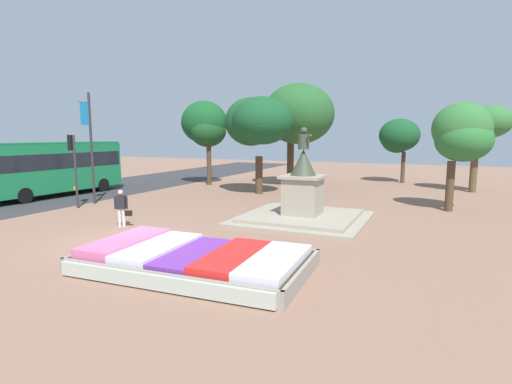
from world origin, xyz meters
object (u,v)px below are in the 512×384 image
at_px(traffic_light_mid_block, 73,158).
at_px(pedestrian_with_handbag, 122,206).
at_px(statue_monument, 303,203).
at_px(city_bus, 50,165).
at_px(banner_pole, 91,146).
at_px(flower_planter, 193,260).

bearing_deg(traffic_light_mid_block, pedestrian_with_handbag, -24.32).
height_order(statue_monument, city_bus, statue_monument).
relative_size(traffic_light_mid_block, city_bus, 0.41).
bearing_deg(pedestrian_with_handbag, banner_pole, 145.65).
bearing_deg(flower_planter, banner_pole, 147.55).
bearing_deg(banner_pole, pedestrian_with_handbag, -34.35).
distance_m(flower_planter, statue_monument, 7.74).
height_order(statue_monument, pedestrian_with_handbag, statue_monument).
bearing_deg(traffic_light_mid_block, statue_monument, 9.18).
xyz_separation_m(traffic_light_mid_block, pedestrian_with_handbag, (5.37, -2.43, -1.76)).
xyz_separation_m(flower_planter, traffic_light_mid_block, (-11.03, 5.77, 2.33)).
relative_size(statue_monument, banner_pole, 0.91).
relative_size(flower_planter, statue_monument, 1.18).
xyz_separation_m(statue_monument, city_bus, (-16.63, 0.45, 1.15)).
bearing_deg(pedestrian_with_handbag, flower_planter, -30.52).
distance_m(flower_planter, pedestrian_with_handbag, 6.60).
height_order(banner_pole, city_bus, banner_pole).
distance_m(flower_planter, traffic_light_mid_block, 12.66).
bearing_deg(banner_pole, flower_planter, -32.45).
bearing_deg(city_bus, traffic_light_mid_block, -26.21).
height_order(flower_planter, pedestrian_with_handbag, pedestrian_with_handbag).
distance_m(city_bus, pedestrian_with_handbag, 11.29).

